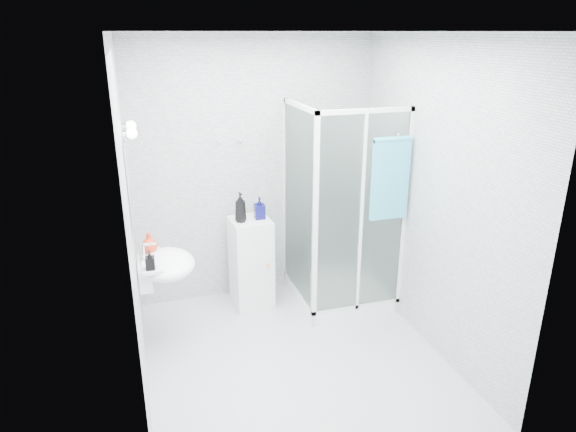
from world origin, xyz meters
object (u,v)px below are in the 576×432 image
object	(u,v)px
wall_basin	(164,265)
soap_dispenser_black	(150,260)
soap_dispenser_orange	(149,243)
shampoo_bottle_a	(240,207)
shower_enclosure	(335,263)
hand_towel	(390,177)
storage_cabinet	(251,263)
shampoo_bottle_b	(260,208)

from	to	relation	value
wall_basin	soap_dispenser_black	distance (m)	0.26
soap_dispenser_orange	wall_basin	bearing A→B (deg)	-54.86
soap_dispenser_orange	soap_dispenser_black	distance (m)	0.33
wall_basin	soap_dispenser_orange	xyz separation A→B (m)	(-0.10, 0.14, 0.16)
shampoo_bottle_a	soap_dispenser_orange	world-z (taller)	shampoo_bottle_a
wall_basin	soap_dispenser_orange	world-z (taller)	soap_dispenser_orange
shampoo_bottle_a	shower_enclosure	bearing A→B (deg)	-13.96
wall_basin	soap_dispenser_black	xyz separation A→B (m)	(-0.11, -0.19, 0.14)
shower_enclosure	wall_basin	world-z (taller)	shower_enclosure
hand_towel	wall_basin	bearing A→B (deg)	177.53
wall_basin	hand_towel	xyz separation A→B (m)	(1.97, -0.09, 0.61)
storage_cabinet	shampoo_bottle_b	xyz separation A→B (m)	(0.10, 0.00, 0.56)
wall_basin	shampoo_bottle_b	distance (m)	1.13
shampoo_bottle_b	storage_cabinet	bearing A→B (deg)	-177.42
shampoo_bottle_a	shampoo_bottle_b	world-z (taller)	shampoo_bottle_a
wall_basin	storage_cabinet	distance (m)	1.09
shower_enclosure	hand_towel	distance (m)	1.09
shower_enclosure	wall_basin	size ratio (longest dim) A/B	3.57
wall_basin	soap_dispenser_orange	bearing A→B (deg)	125.14
wall_basin	shampoo_bottle_b	world-z (taller)	shampoo_bottle_b
storage_cabinet	shampoo_bottle_a	distance (m)	0.60
storage_cabinet	shampoo_bottle_a	size ratio (longest dim) A/B	3.16
wall_basin	storage_cabinet	xyz separation A→B (m)	(0.86, 0.56, -0.34)
shower_enclosure	wall_basin	xyz separation A→B (m)	(-1.66, -0.32, 0.35)
shampoo_bottle_a	storage_cabinet	bearing A→B (deg)	15.42
wall_basin	hand_towel	world-z (taller)	hand_towel
storage_cabinet	wall_basin	bearing A→B (deg)	-150.51
storage_cabinet	hand_towel	xyz separation A→B (m)	(1.11, -0.65, 0.96)
shower_enclosure	shampoo_bottle_b	size ratio (longest dim) A/B	9.43
shower_enclosure	soap_dispenser_black	bearing A→B (deg)	-163.97
soap_dispenser_black	hand_towel	bearing A→B (deg)	2.89
hand_towel	shampoo_bottle_b	distance (m)	1.27
hand_towel	shampoo_bottle_b	xyz separation A→B (m)	(-1.02, 0.65, -0.40)
shower_enclosure	soap_dispenser_black	size ratio (longest dim) A/B	12.97
hand_towel	shampoo_bottle_a	distance (m)	1.41
storage_cabinet	shampoo_bottle_b	bearing A→B (deg)	-1.18
storage_cabinet	soap_dispenser_black	world-z (taller)	soap_dispenser_black
wall_basin	shampoo_bottle_a	world-z (taller)	shampoo_bottle_a
storage_cabinet	soap_dispenser_black	bearing A→B (deg)	-145.81
shower_enclosure	storage_cabinet	size ratio (longest dim) A/B	2.21
shower_enclosure	shampoo_bottle_a	world-z (taller)	shower_enclosure
shampoo_bottle_a	soap_dispenser_black	xyz separation A→B (m)	(-0.87, -0.73, -0.11)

